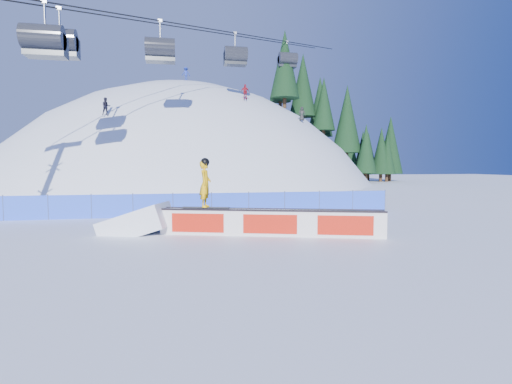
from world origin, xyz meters
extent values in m
plane|color=white|center=(0.00, 0.00, 0.00)|extent=(160.00, 160.00, 0.00)
sphere|color=white|center=(0.00, 42.00, -18.00)|extent=(64.00, 64.00, 64.00)
cylinder|color=#372416|center=(14.37, 38.04, 10.92)|extent=(0.50, 0.50, 1.40)
cone|color=black|center=(14.37, 38.04, 14.67)|extent=(2.78, 2.78, 6.31)
cylinder|color=#372416|center=(17.19, 38.16, 9.31)|extent=(0.50, 0.50, 1.40)
cone|color=black|center=(17.19, 38.16, 14.28)|extent=(3.85, 3.85, 8.74)
cylinder|color=#372416|center=(16.41, 40.81, 10.05)|extent=(0.50, 0.50, 1.40)
cone|color=black|center=(16.41, 40.81, 14.86)|extent=(3.71, 3.71, 8.42)
cylinder|color=#372416|center=(18.79, 39.00, 8.33)|extent=(0.50, 0.50, 1.40)
cone|color=black|center=(18.79, 39.00, 13.61)|extent=(4.12, 4.12, 9.36)
cylinder|color=#372416|center=(19.32, 38.13, 7.82)|extent=(0.50, 0.50, 1.40)
cone|color=black|center=(19.32, 38.13, 12.43)|extent=(3.53, 3.53, 8.02)
cylinder|color=#372416|center=(23.86, 45.79, 3.58)|extent=(0.50, 0.50, 1.40)
cone|color=black|center=(23.86, 45.79, 8.56)|extent=(3.85, 3.85, 8.75)
cylinder|color=#372416|center=(24.42, 43.57, 3.22)|extent=(0.50, 0.50, 1.40)
cone|color=black|center=(24.42, 43.57, 6.85)|extent=(2.67, 2.67, 6.06)
cylinder|color=#372416|center=(24.90, 41.68, 2.70)|extent=(0.50, 0.50, 1.40)
cone|color=black|center=(24.90, 41.68, 7.08)|extent=(3.33, 3.33, 7.56)
cylinder|color=#372416|center=(28.80, 42.03, 0.60)|extent=(0.50, 0.50, 1.40)
cone|color=black|center=(28.80, 42.03, 4.38)|extent=(2.80, 2.80, 6.37)
cylinder|color=#372416|center=(28.15, 41.56, 0.60)|extent=(0.50, 0.50, 1.40)
cone|color=black|center=(28.15, 41.56, 5.97)|extent=(4.20, 4.20, 9.55)
cylinder|color=#372416|center=(30.82, 38.21, 0.60)|extent=(0.50, 0.50, 1.40)
cone|color=black|center=(30.82, 38.21, 6.00)|extent=(4.23, 4.23, 9.61)
cylinder|color=#372416|center=(31.72, 40.42, 0.60)|extent=(0.50, 0.50, 1.40)
cone|color=black|center=(31.72, 40.42, 4.91)|extent=(3.26, 3.26, 7.42)
cylinder|color=#372416|center=(32.95, 36.23, 0.60)|extent=(0.50, 0.50, 1.40)
cone|color=black|center=(32.95, 36.23, 5.70)|extent=(3.96, 3.96, 9.00)
cube|color=blue|center=(0.00, 4.50, 0.60)|extent=(22.00, 0.03, 1.20)
cylinder|color=#3B476B|center=(-9.00, 4.50, 0.65)|extent=(0.05, 0.05, 1.30)
cylinder|color=#3B476B|center=(-7.00, 4.50, 0.65)|extent=(0.05, 0.05, 1.30)
cylinder|color=#3B476B|center=(-5.00, 4.50, 0.65)|extent=(0.05, 0.05, 1.30)
cylinder|color=#3B476B|center=(-3.00, 4.50, 0.65)|extent=(0.05, 0.05, 1.30)
cylinder|color=#3B476B|center=(-1.00, 4.50, 0.65)|extent=(0.05, 0.05, 1.30)
cylinder|color=#3B476B|center=(1.00, 4.50, 0.65)|extent=(0.05, 0.05, 1.30)
cylinder|color=#3B476B|center=(3.00, 4.50, 0.65)|extent=(0.05, 0.05, 1.30)
cylinder|color=#3B476B|center=(5.00, 4.50, 0.65)|extent=(0.05, 0.05, 1.30)
cylinder|color=#3B476B|center=(7.00, 4.50, 0.65)|extent=(0.05, 0.05, 1.30)
cylinder|color=#3B476B|center=(9.00, 4.50, 0.65)|extent=(0.05, 0.05, 1.30)
cylinder|color=#3B476B|center=(11.00, 4.50, 0.65)|extent=(0.05, 0.05, 1.30)
cylinder|color=#27292F|center=(-8.75, 10.55, 10.52)|extent=(2.40, 1.50, 1.50)
cylinder|color=#27292F|center=(-2.00, 17.93, 12.36)|extent=(2.40, 1.50, 1.50)
cylinder|color=#27292F|center=(5.50, 26.13, 14.40)|extent=(2.40, 1.50, 1.50)
cylinder|color=#27292F|center=(13.75, 35.15, 16.64)|extent=(2.40, 1.50, 1.50)
cube|color=silver|center=(2.70, -1.87, 0.48)|extent=(8.29, 3.10, 0.96)
cube|color=gray|center=(2.70, -1.87, 0.98)|extent=(8.22, 3.10, 0.04)
cube|color=black|center=(2.62, -2.14, 0.99)|extent=(8.14, 2.62, 0.06)
cube|color=black|center=(2.79, -1.60, 0.99)|extent=(8.14, 2.62, 0.06)
cube|color=red|center=(2.62, -2.14, 0.48)|extent=(7.73, 2.48, 0.72)
cube|color=red|center=(2.79, -1.61, 0.48)|extent=(7.73, 2.48, 0.72)
cube|color=black|center=(0.29, -1.10, 1.04)|extent=(1.87, 0.89, 0.04)
imported|color=yellow|center=(0.29, -1.10, 1.96)|extent=(0.60, 0.75, 1.80)
sphere|color=black|center=(0.29, -1.10, 2.80)|extent=(0.34, 0.34, 0.34)
imported|color=black|center=(-7.34, 24.01, 8.25)|extent=(0.95, 0.83, 1.65)
imported|color=#AB1826|center=(6.80, 28.03, 10.80)|extent=(1.00, 0.48, 1.65)
imported|color=#1A2F9F|center=(0.51, 35.99, 14.25)|extent=(1.10, 0.68, 1.65)
imported|color=#242424|center=(13.82, 29.17, 8.68)|extent=(0.91, 0.70, 1.65)
camera|label=1|loc=(-0.77, -16.56, 2.72)|focal=28.00mm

